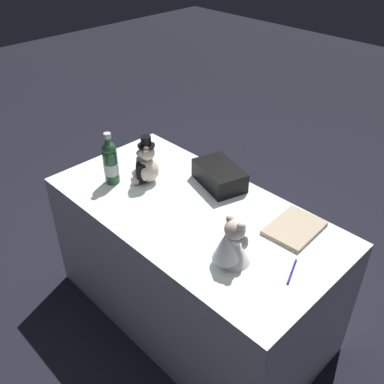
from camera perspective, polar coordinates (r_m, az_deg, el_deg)
name	(u,v)px	position (r m, az deg, el deg)	size (l,w,h in m)	color
ground_plane	(192,309)	(2.69, 0.00, -15.20)	(12.00, 12.00, 0.00)	black
reception_table	(192,263)	(2.42, 0.00, -9.39)	(1.53, 0.78, 0.76)	white
teddy_bear_groom	(146,165)	(2.34, -6.14, 3.52)	(0.16, 0.16, 0.27)	beige
teddy_bear_bride	(232,244)	(1.82, 5.22, -6.87)	(0.16, 0.19, 0.22)	white
champagne_bottle	(111,162)	(2.34, -10.67, 3.92)	(0.08, 0.08, 0.29)	#224F2D
signing_pen	(292,271)	(1.88, 13.06, -10.05)	(0.07, 0.15, 0.01)	navy
gift_case_black	(219,175)	(2.33, 3.62, 2.18)	(0.33, 0.26, 0.11)	black
guestbook	(295,228)	(2.09, 13.35, -4.61)	(0.20, 0.27, 0.02)	tan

